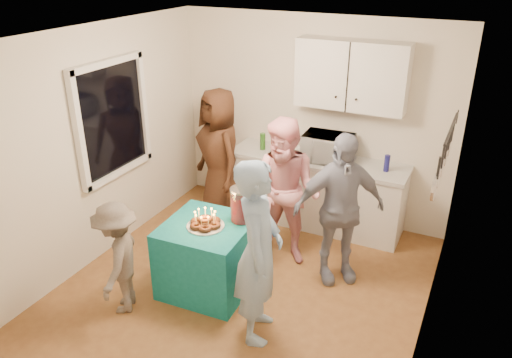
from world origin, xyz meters
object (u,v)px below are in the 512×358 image
at_px(child_near_left, 118,258).
at_px(punch_jar, 241,206).
at_px(man_birthday, 258,252).
at_px(woman_back_center, 286,193).
at_px(woman_back_right, 339,209).
at_px(woman_back_left, 220,155).
at_px(party_table, 208,257).
at_px(microwave, 328,148).
at_px(counter, 316,193).

bearing_deg(child_near_left, punch_jar, 112.22).
height_order(man_birthday, woman_back_center, man_birthday).
height_order(man_birthday, woman_back_right, man_birthday).
bearing_deg(woman_back_left, party_table, -31.15).
relative_size(microwave, woman_back_right, 0.36).
distance_m(man_birthday, child_near_left, 1.42).
xyz_separation_m(counter, woman_back_center, (-0.03, -0.94, 0.41)).
relative_size(woman_back_left, woman_back_right, 1.05).
xyz_separation_m(counter, microwave, (0.12, 0.00, 0.64)).
height_order(counter, party_table, counter).
bearing_deg(man_birthday, microwave, -15.79).
bearing_deg(man_birthday, woman_back_left, 19.67).
distance_m(counter, woman_back_center, 1.03).
height_order(microwave, punch_jar, microwave).
distance_m(punch_jar, woman_back_left, 1.50).
distance_m(microwave, man_birthday, 2.19).
bearing_deg(woman_back_right, party_table, 178.40).
distance_m(microwave, child_near_left, 2.80).
bearing_deg(woman_back_right, counter, 84.37).
relative_size(woman_back_left, woman_back_center, 1.04).
relative_size(counter, woman_back_right, 1.32).
height_order(microwave, man_birthday, man_birthday).
bearing_deg(party_table, microwave, 69.92).
bearing_deg(punch_jar, child_near_left, -134.32).
height_order(woman_back_center, woman_back_right, woman_back_center).
xyz_separation_m(party_table, woman_back_right, (1.13, 0.77, 0.45)).
bearing_deg(punch_jar, woman_back_right, 32.07).
bearing_deg(counter, punch_jar, -99.50).
bearing_deg(counter, woman_back_center, -92.10).
distance_m(punch_jar, child_near_left, 1.30).
bearing_deg(punch_jar, microwave, 76.30).
distance_m(woman_back_left, woman_back_right, 1.90).
relative_size(punch_jar, child_near_left, 0.29).
xyz_separation_m(punch_jar, woman_back_center, (0.23, 0.62, -0.09)).
bearing_deg(child_near_left, party_table, 114.38).
bearing_deg(woman_back_center, woman_back_left, 154.02).
bearing_deg(party_table, woman_back_right, 34.26).
relative_size(counter, child_near_left, 1.89).
xyz_separation_m(microwave, child_near_left, (-1.25, -2.45, -0.49)).
xyz_separation_m(microwave, man_birthday, (0.11, -2.18, -0.20)).
height_order(counter, woman_back_center, woman_back_center).
relative_size(man_birthday, child_near_left, 1.50).
xyz_separation_m(woman_back_center, woman_back_right, (0.63, -0.08, -0.01)).
height_order(woman_back_left, woman_back_right, woman_back_left).
bearing_deg(counter, microwave, 0.00).
bearing_deg(child_near_left, counter, 131.75).
bearing_deg(woman_back_right, microwave, 79.14).
xyz_separation_m(microwave, woman_back_left, (-1.31, -0.38, -0.20)).
height_order(microwave, woman_back_center, woman_back_center).
relative_size(counter, punch_jar, 6.47).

